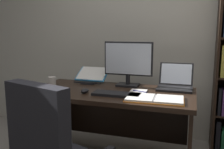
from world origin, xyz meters
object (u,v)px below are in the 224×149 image
(keyboard, at_px, (116,94))
(notepad, at_px, (138,92))
(monitor, at_px, (128,64))
(coffee_mug, at_px, (52,82))
(pen, at_px, (140,91))
(laptop, at_px, (175,84))
(open_binder, at_px, (155,99))
(computer_mouse, at_px, (85,91))
(reading_stand_with_book, at_px, (92,75))
(desk, at_px, (114,109))

(keyboard, xyz_separation_m, notepad, (0.16, 0.16, -0.01))
(monitor, distance_m, keyboard, 0.46)
(keyboard, relative_size, coffee_mug, 3.94)
(monitor, xyz_separation_m, pen, (0.18, -0.25, -0.22))
(laptop, relative_size, coffee_mug, 3.08)
(laptop, relative_size, keyboard, 0.78)
(monitor, xyz_separation_m, open_binder, (0.34, -0.46, -0.22))
(monitor, relative_size, computer_mouse, 4.78)
(notepad, distance_m, pen, 0.02)
(open_binder, distance_m, notepad, 0.28)
(monitor, bearing_deg, laptop, 0.99)
(reading_stand_with_book, xyz_separation_m, coffee_mug, (-0.27, -0.37, -0.02))
(open_binder, bearing_deg, pen, 125.74)
(keyboard, bearing_deg, monitor, 90.00)
(computer_mouse, relative_size, open_binder, 0.22)
(open_binder, xyz_separation_m, notepad, (-0.18, 0.21, -0.01))
(computer_mouse, bearing_deg, reading_stand_with_book, 104.67)
(laptop, bearing_deg, reading_stand_with_book, 175.94)
(desk, xyz_separation_m, notepad, (0.25, -0.07, 0.21))
(desk, xyz_separation_m, coffee_mug, (-0.61, -0.12, 0.26))
(laptop, height_order, pen, laptop)
(keyboard, relative_size, open_binder, 0.87)
(pen, bearing_deg, monitor, 125.28)
(desk, xyz_separation_m, pen, (0.27, -0.07, 0.22))
(monitor, relative_size, pen, 3.55)
(laptop, height_order, notepad, laptop)
(open_binder, height_order, coffee_mug, coffee_mug)
(laptop, relative_size, reading_stand_with_book, 0.98)
(computer_mouse, xyz_separation_m, pen, (0.48, 0.16, -0.01))
(reading_stand_with_book, bearing_deg, desk, -37.30)
(computer_mouse, relative_size, coffee_mug, 0.98)
(laptop, distance_m, reading_stand_with_book, 0.90)
(desk, bearing_deg, coffee_mug, -168.71)
(keyboard, bearing_deg, computer_mouse, 180.00)
(desk, xyz_separation_m, computer_mouse, (-0.21, -0.23, 0.23))
(keyboard, distance_m, reading_stand_with_book, 0.65)
(monitor, xyz_separation_m, computer_mouse, (-0.30, -0.41, -0.21))
(monitor, relative_size, reading_stand_with_book, 1.48)
(open_binder, xyz_separation_m, pen, (-0.16, 0.21, 0.00))
(desk, height_order, coffee_mug, coffee_mug)
(notepad, bearing_deg, computer_mouse, -160.96)
(monitor, distance_m, reading_stand_with_book, 0.46)
(monitor, bearing_deg, open_binder, -53.37)
(open_binder, bearing_deg, computer_mouse, 173.09)
(monitor, bearing_deg, reading_stand_with_book, 170.45)
(desk, height_order, computer_mouse, computer_mouse)
(laptop, xyz_separation_m, coffee_mug, (-1.17, -0.31, 0.00))
(desk, distance_m, reading_stand_with_book, 0.50)
(desk, relative_size, pen, 10.91)
(desk, xyz_separation_m, open_binder, (0.44, -0.28, 0.22))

